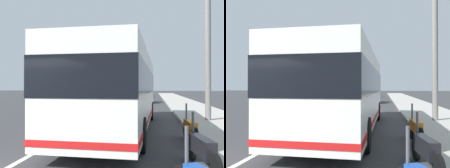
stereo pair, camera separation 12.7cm
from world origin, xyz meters
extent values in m
cube|color=#B2ADA3|center=(10.00, -6.47, 0.07)|extent=(110.00, 3.60, 0.14)
cube|color=silver|center=(10.00, 0.00, 0.00)|extent=(110.00, 0.16, 0.01)
cube|color=silver|center=(7.01, -1.87, 1.75)|extent=(11.24, 2.82, 2.79)
cube|color=black|center=(7.01, -1.87, 2.08)|extent=(11.28, 2.86, 0.96)
cube|color=red|center=(7.01, -1.87, 0.60)|extent=(11.27, 2.85, 0.16)
cylinder|color=black|center=(10.61, -0.82, 0.50)|extent=(1.01, 0.33, 1.00)
cylinder|color=black|center=(10.55, -3.12, 0.50)|extent=(1.01, 0.33, 1.00)
cylinder|color=black|center=(3.46, -0.62, 0.50)|extent=(1.01, 0.33, 1.00)
cylinder|color=black|center=(3.40, -2.92, 0.50)|extent=(1.01, 0.33, 1.00)
cylinder|color=#4C4C51|center=(0.20, -3.79, 0.90)|extent=(0.06, 0.06, 0.70)
cylinder|color=black|center=(2.83, -4.23, 0.28)|extent=(0.57, 0.16, 0.56)
cube|color=black|center=(2.06, -4.35, 0.53)|extent=(1.20, 0.41, 0.40)
cylinder|color=#4C4C51|center=(2.72, -4.25, 0.88)|extent=(0.06, 0.06, 0.70)
cylinder|color=black|center=(5.67, -4.43, 0.31)|extent=(0.62, 0.13, 0.61)
cylinder|color=black|center=(4.22, -4.54, 0.31)|extent=(0.62, 0.13, 0.61)
cube|color=orange|center=(4.95, -4.49, 0.56)|extent=(1.11, 0.32, 0.33)
cylinder|color=#4C4C51|center=(5.56, -4.44, 0.91)|extent=(0.06, 0.06, 0.70)
cube|color=#2D7238|center=(26.20, -1.99, 0.60)|extent=(4.59, 2.16, 0.85)
cube|color=black|center=(26.22, -1.98, 1.32)|extent=(2.41, 1.85, 0.58)
cylinder|color=black|center=(27.60, -1.04, 0.32)|extent=(0.65, 0.27, 0.64)
cylinder|color=black|center=(27.73, -2.70, 0.32)|extent=(0.65, 0.27, 0.64)
cylinder|color=black|center=(24.66, -1.27, 0.32)|extent=(0.65, 0.27, 0.64)
cylinder|color=black|center=(24.79, -2.93, 0.32)|extent=(0.65, 0.27, 0.64)
cube|color=gray|center=(36.57, 1.53, 0.59)|extent=(4.01, 1.99, 0.81)
cube|color=black|center=(36.53, 1.53, 1.26)|extent=(1.92, 1.73, 0.53)
cylinder|color=black|center=(35.24, 0.79, 0.32)|extent=(0.65, 0.26, 0.64)
cylinder|color=black|center=(35.33, 2.41, 0.32)|extent=(0.65, 0.26, 0.64)
cylinder|color=black|center=(37.82, 0.65, 0.32)|extent=(0.65, 0.26, 0.64)
cylinder|color=black|center=(37.91, 2.27, 0.32)|extent=(0.65, 0.26, 0.64)
cube|color=silver|center=(41.86, -1.43, 0.55)|extent=(4.68, 1.80, 0.74)
cube|color=black|center=(41.84, -1.43, 1.17)|extent=(2.55, 1.65, 0.50)
cylinder|color=black|center=(43.41, -0.63, 0.32)|extent=(0.64, 0.22, 0.64)
cylinder|color=black|center=(43.40, -2.25, 0.32)|extent=(0.64, 0.22, 0.64)
cylinder|color=black|center=(40.32, -0.61, 0.32)|extent=(0.64, 0.22, 0.64)
cylinder|color=black|center=(40.31, -2.23, 0.32)|extent=(0.64, 0.22, 0.64)
cube|color=silver|center=(45.49, 2.23, 0.53)|extent=(4.55, 1.89, 0.71)
cube|color=black|center=(45.57, 2.23, 1.11)|extent=(2.11, 1.70, 0.45)
cylinder|color=black|center=(43.99, 1.45, 0.32)|extent=(0.64, 0.23, 0.64)
cylinder|color=black|center=(44.02, 3.08, 0.32)|extent=(0.64, 0.23, 0.64)
cylinder|color=black|center=(46.96, 1.38, 0.32)|extent=(0.64, 0.23, 0.64)
cylinder|color=black|center=(47.00, 3.02, 0.32)|extent=(0.64, 0.23, 0.64)
cylinder|color=slate|center=(9.97, -6.06, 3.76)|extent=(0.29, 0.29, 7.51)
camera|label=1|loc=(-3.96, -3.27, 1.86)|focal=41.72mm
camera|label=2|loc=(-3.94, -3.40, 1.86)|focal=41.72mm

